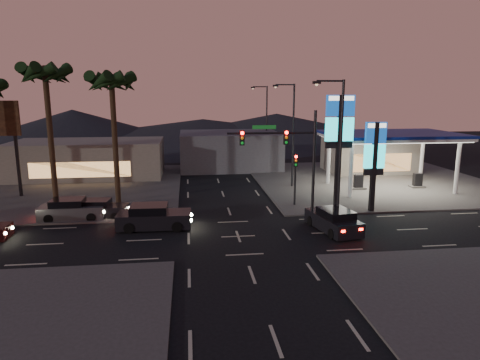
{
  "coord_description": "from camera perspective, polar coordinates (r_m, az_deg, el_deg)",
  "views": [
    {
      "loc": [
        -3.11,
        -26.26,
        9.15
      ],
      "look_at": [
        0.56,
        3.6,
        3.0
      ],
      "focal_mm": 32.0,
      "sensor_mm": 36.0,
      "label": 1
    }
  ],
  "objects": [
    {
      "name": "gas_station",
      "position": [
        42.96,
        19.53,
        5.46
      ],
      "size": [
        12.2,
        8.2,
        5.47
      ],
      "color": "silver",
      "rests_on": "ground"
    },
    {
      "name": "pylon_sign_short",
      "position": [
        34.14,
        17.5,
        3.45
      ],
      "size": [
        1.6,
        0.35,
        7.0
      ],
      "color": "black",
      "rests_on": "ground"
    },
    {
      "name": "corner_lot_nw",
      "position": [
        45.11,
        -23.45,
        -1.04
      ],
      "size": [
        24.0,
        24.0,
        0.12
      ],
      "primitive_type": "cube",
      "color": "#47443F",
      "rests_on": "ground"
    },
    {
      "name": "pylon_sign_tall",
      "position": [
        33.93,
        13.11,
        6.59
      ],
      "size": [
        2.2,
        0.35,
        9.0
      ],
      "color": "black",
      "rests_on": "ground"
    },
    {
      "name": "building_far_west",
      "position": [
        49.99,
        -19.53,
        2.66
      ],
      "size": [
        16.0,
        8.0,
        4.0
      ],
      "primitive_type": "cube",
      "color": "#726B5B",
      "rests_on": "ground"
    },
    {
      "name": "building_far_mid",
      "position": [
        52.97,
        -1.42,
        4.01
      ],
      "size": [
        12.0,
        9.0,
        4.4
      ],
      "primitive_type": "cube",
      "color": "#4C4C51",
      "rests_on": "ground"
    },
    {
      "name": "streetlight_far",
      "position": [
        55.27,
        3.36,
        7.97
      ],
      "size": [
        2.14,
        0.25,
        10.0
      ],
      "color": "black",
      "rests_on": "ground"
    },
    {
      "name": "suv_station",
      "position": [
        29.54,
        12.37,
        -5.3
      ],
      "size": [
        2.79,
        4.93,
        1.56
      ],
      "color": "black",
      "rests_on": "ground"
    },
    {
      "name": "corner_lot_ne",
      "position": [
        47.27,
        16.99,
        -0.05
      ],
      "size": [
        24.0,
        24.0,
        0.12
      ],
      "primitive_type": "cube",
      "color": "#47443F",
      "rests_on": "ground"
    },
    {
      "name": "hill_left",
      "position": [
        89.21,
        -21.35,
        6.81
      ],
      "size": [
        40.0,
        40.0,
        6.0
      ],
      "primitive_type": "cone",
      "color": "black",
      "rests_on": "ground"
    },
    {
      "name": "car_lane_b_mid",
      "position": [
        33.68,
        -18.26,
        -3.7
      ],
      "size": [
        4.28,
        2.11,
        1.35
      ],
      "color": "black",
      "rests_on": "ground"
    },
    {
      "name": "streetlight_near",
      "position": [
        29.21,
        12.9,
        4.51
      ],
      "size": [
        2.14,
        0.25,
        10.0
      ],
      "color": "black",
      "rests_on": "ground"
    },
    {
      "name": "hill_center",
      "position": [
        86.62,
        -4.96,
        6.77
      ],
      "size": [
        60.0,
        60.0,
        4.0
      ],
      "primitive_type": "cone",
      "color": "black",
      "rests_on": "ground"
    },
    {
      "name": "hill_right",
      "position": [
        88.4,
        4.87,
        7.2
      ],
      "size": [
        50.0,
        50.0,
        5.0
      ],
      "primitive_type": "cone",
      "color": "black",
      "rests_on": "ground"
    },
    {
      "name": "car_lane_a_front",
      "position": [
        30.0,
        -11.48,
        -4.91
      ],
      "size": [
        5.17,
        2.3,
        1.66
      ],
      "color": "black",
      "rests_on": "ground"
    },
    {
      "name": "palm_a",
      "position": [
        36.25,
        -16.71,
        11.51
      ],
      "size": [
        4.41,
        4.41,
        10.86
      ],
      "color": "black",
      "rests_on": "ground"
    },
    {
      "name": "car_lane_b_front",
      "position": [
        33.83,
        -21.53,
        -3.71
      ],
      "size": [
        4.78,
        2.08,
        1.54
      ],
      "color": "#4D4D4F",
      "rests_on": "ground"
    },
    {
      "name": "streetlight_mid",
      "position": [
        41.61,
        6.83,
        6.74
      ],
      "size": [
        2.14,
        0.25,
        10.0
      ],
      "color": "black",
      "rests_on": "ground"
    },
    {
      "name": "palm_b",
      "position": [
        37.39,
        -24.49,
        11.8
      ],
      "size": [
        4.41,
        4.41,
        11.46
      ],
      "color": "black",
      "rests_on": "ground"
    },
    {
      "name": "ground",
      "position": [
        27.99,
        -0.24,
        -7.53
      ],
      "size": [
        140.0,
        140.0,
        0.0
      ],
      "primitive_type": "plane",
      "color": "black",
      "rests_on": "ground"
    },
    {
      "name": "traffic_signal_mast",
      "position": [
        29.34,
        6.61,
        3.79
      ],
      "size": [
        6.1,
        0.39,
        8.0
      ],
      "color": "black",
      "rests_on": "ground"
    },
    {
      "name": "convenience_store",
      "position": [
        52.26,
        16.92,
        3.19
      ],
      "size": [
        10.0,
        6.0,
        4.0
      ],
      "primitive_type": "cube",
      "color": "#726B5B",
      "rests_on": "ground"
    },
    {
      "name": "pedestal_signal",
      "position": [
        34.9,
        7.39,
        1.18
      ],
      "size": [
        0.32,
        0.39,
        4.3
      ],
      "color": "black",
      "rests_on": "ground"
    }
  ]
}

